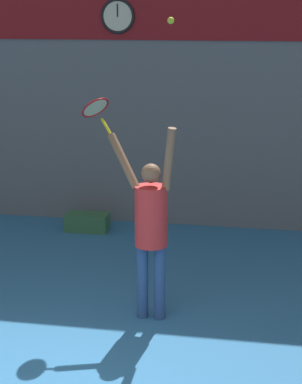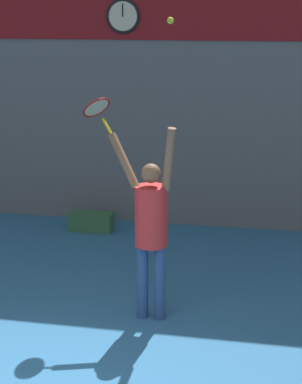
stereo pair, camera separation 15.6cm
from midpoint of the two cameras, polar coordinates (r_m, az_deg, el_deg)
name	(u,v)px [view 1 (the left image)]	position (r m, az deg, el deg)	size (l,w,h in m)	color
back_wall	(154,67)	(10.85, -0.19, 10.24)	(18.00, 0.10, 5.00)	slate
sponsor_banner	(153,16)	(10.76, -0.25, 14.23)	(6.62, 0.02, 0.70)	maroon
scoreboard_clock	(118,16)	(10.86, -3.18, 14.22)	(0.53, 0.05, 0.53)	beige
tennis_player	(151,223)	(7.55, -0.63, -2.58)	(0.85, 0.51, 2.18)	#2D4C7F
tennis_racket	(96,109)	(7.86, -5.10, 6.79)	(0.44, 0.42, 0.41)	yellow
tennis_ball	(171,20)	(7.03, 0.98, 13.89)	(0.07, 0.07, 0.07)	#CCDB2D
equipment_bag	(87,222)	(10.90, -5.67, -2.48)	(0.66, 0.33, 0.28)	#33663F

